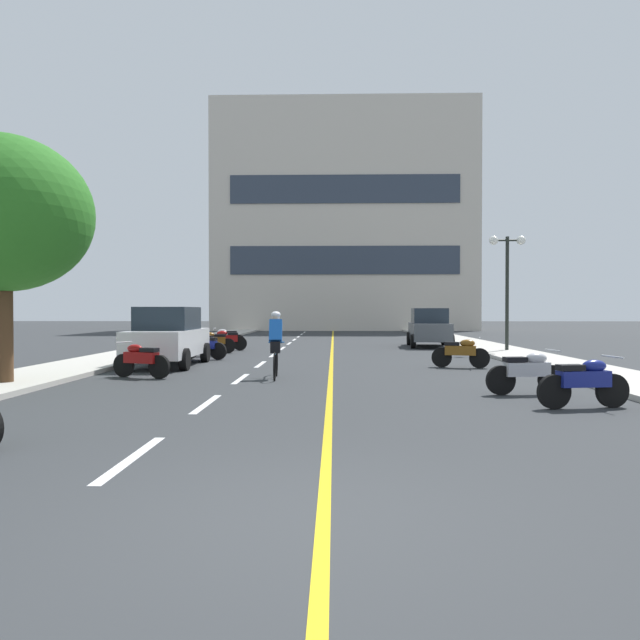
% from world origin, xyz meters
% --- Properties ---
extents(ground_plane, '(140.00, 140.00, 0.00)m').
position_xyz_m(ground_plane, '(0.00, 21.00, 0.00)').
color(ground_plane, '#2D3033').
extents(curb_left, '(2.40, 72.00, 0.12)m').
position_xyz_m(curb_left, '(-7.20, 24.00, 0.06)').
color(curb_left, '#B7B2A8').
rests_on(curb_left, ground).
extents(curb_right, '(2.40, 72.00, 0.12)m').
position_xyz_m(curb_right, '(7.20, 24.00, 0.06)').
color(curb_right, '#B7B2A8').
rests_on(curb_right, ground).
extents(lane_dash_0, '(0.14, 2.20, 0.01)m').
position_xyz_m(lane_dash_0, '(-2.00, 2.00, 0.00)').
color(lane_dash_0, silver).
rests_on(lane_dash_0, ground).
extents(lane_dash_1, '(0.14, 2.20, 0.01)m').
position_xyz_m(lane_dash_1, '(-2.00, 6.00, 0.00)').
color(lane_dash_1, silver).
rests_on(lane_dash_1, ground).
extents(lane_dash_2, '(0.14, 2.20, 0.01)m').
position_xyz_m(lane_dash_2, '(-2.00, 10.00, 0.00)').
color(lane_dash_2, silver).
rests_on(lane_dash_2, ground).
extents(lane_dash_3, '(0.14, 2.20, 0.01)m').
position_xyz_m(lane_dash_3, '(-2.00, 14.00, 0.00)').
color(lane_dash_3, silver).
rests_on(lane_dash_3, ground).
extents(lane_dash_4, '(0.14, 2.20, 0.01)m').
position_xyz_m(lane_dash_4, '(-2.00, 18.00, 0.00)').
color(lane_dash_4, silver).
rests_on(lane_dash_4, ground).
extents(lane_dash_5, '(0.14, 2.20, 0.01)m').
position_xyz_m(lane_dash_5, '(-2.00, 22.00, 0.00)').
color(lane_dash_5, silver).
rests_on(lane_dash_5, ground).
extents(lane_dash_6, '(0.14, 2.20, 0.01)m').
position_xyz_m(lane_dash_6, '(-2.00, 26.00, 0.00)').
color(lane_dash_6, silver).
rests_on(lane_dash_6, ground).
extents(lane_dash_7, '(0.14, 2.20, 0.01)m').
position_xyz_m(lane_dash_7, '(-2.00, 30.00, 0.00)').
color(lane_dash_7, silver).
rests_on(lane_dash_7, ground).
extents(lane_dash_8, '(0.14, 2.20, 0.01)m').
position_xyz_m(lane_dash_8, '(-2.00, 34.00, 0.00)').
color(lane_dash_8, silver).
rests_on(lane_dash_8, ground).
extents(lane_dash_9, '(0.14, 2.20, 0.01)m').
position_xyz_m(lane_dash_9, '(-2.00, 38.00, 0.00)').
color(lane_dash_9, silver).
rests_on(lane_dash_9, ground).
extents(lane_dash_10, '(0.14, 2.20, 0.01)m').
position_xyz_m(lane_dash_10, '(-2.00, 42.00, 0.00)').
color(lane_dash_10, silver).
rests_on(lane_dash_10, ground).
extents(lane_dash_11, '(0.14, 2.20, 0.01)m').
position_xyz_m(lane_dash_11, '(-2.00, 46.00, 0.00)').
color(lane_dash_11, silver).
rests_on(lane_dash_11, ground).
extents(centre_line_yellow, '(0.12, 66.00, 0.01)m').
position_xyz_m(centre_line_yellow, '(0.25, 24.00, 0.00)').
color(centre_line_yellow, gold).
rests_on(centre_line_yellow, ground).
extents(office_building, '(22.84, 9.64, 19.78)m').
position_xyz_m(office_building, '(1.21, 49.76, 9.89)').
color(office_building, beige).
rests_on(office_building, ground).
extents(roadside_tree, '(3.85, 3.85, 5.48)m').
position_xyz_m(roadside_tree, '(-7.01, 8.26, 3.85)').
color(roadside_tree, '#4C331E').
rests_on(roadside_tree, curb_left).
extents(street_lamp_mid, '(1.46, 0.36, 4.61)m').
position_xyz_m(street_lamp_mid, '(7.34, 19.42, 3.54)').
color(street_lamp_mid, black).
rests_on(street_lamp_mid, curb_right).
extents(parked_car_near, '(1.94, 4.21, 1.82)m').
position_xyz_m(parked_car_near, '(-4.78, 13.38, 0.92)').
color(parked_car_near, black).
rests_on(parked_car_near, ground).
extents(parked_car_mid, '(2.13, 4.30, 1.82)m').
position_xyz_m(parked_car_mid, '(4.83, 23.35, 0.92)').
color(parked_car_mid, black).
rests_on(parked_car_mid, ground).
extents(motorcycle_1, '(1.69, 0.60, 0.92)m').
position_xyz_m(motorcycle_1, '(4.70, 5.66, 0.47)').
color(motorcycle_1, black).
rests_on(motorcycle_1, ground).
extents(motorcycle_2, '(1.70, 0.60, 0.92)m').
position_xyz_m(motorcycle_2, '(4.26, 7.34, 0.47)').
color(motorcycle_2, black).
rests_on(motorcycle_2, ground).
extents(motorcycle_3, '(1.63, 0.81, 0.92)m').
position_xyz_m(motorcycle_3, '(-4.56, 10.13, 0.47)').
color(motorcycle_3, black).
rests_on(motorcycle_3, ground).
extents(motorcycle_4, '(1.67, 0.71, 0.92)m').
position_xyz_m(motorcycle_4, '(4.12, 12.99, 0.47)').
color(motorcycle_4, black).
rests_on(motorcycle_4, ground).
extents(motorcycle_5, '(1.68, 0.67, 0.92)m').
position_xyz_m(motorcycle_5, '(-4.24, 15.86, 0.47)').
color(motorcycle_5, black).
rests_on(motorcycle_5, ground).
extents(motorcycle_6, '(1.66, 0.73, 0.92)m').
position_xyz_m(motorcycle_6, '(-4.66, 17.29, 0.47)').
color(motorcycle_6, black).
rests_on(motorcycle_6, ground).
extents(motorcycle_7, '(1.69, 0.60, 0.92)m').
position_xyz_m(motorcycle_7, '(-4.47, 18.76, 0.47)').
color(motorcycle_7, black).
rests_on(motorcycle_7, ground).
extents(motorcycle_8, '(1.69, 0.63, 0.92)m').
position_xyz_m(motorcycle_8, '(-4.25, 20.41, 0.47)').
color(motorcycle_8, black).
rests_on(motorcycle_8, ground).
extents(motorcycle_9, '(1.70, 0.60, 0.92)m').
position_xyz_m(motorcycle_9, '(-4.64, 22.48, 0.47)').
color(motorcycle_9, black).
rests_on(motorcycle_9, ground).
extents(cyclist_rider, '(0.42, 1.77, 1.71)m').
position_xyz_m(cyclist_rider, '(-1.14, 10.16, 0.89)').
color(cyclist_rider, black).
rests_on(cyclist_rider, ground).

